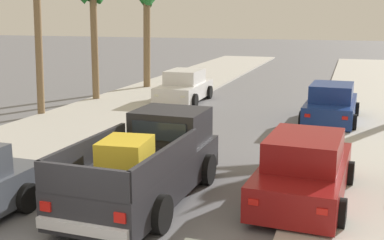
{
  "coord_description": "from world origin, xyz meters",
  "views": [
    {
      "loc": [
        4.15,
        -5.64,
        4.1
      ],
      "look_at": [
        -0.04,
        7.12,
        1.2
      ],
      "focal_mm": 45.51,
      "sensor_mm": 36.0,
      "label": 1
    }
  ],
  "objects": [
    {
      "name": "pickup_truck",
      "position": [
        -0.09,
        4.06,
        0.8
      ],
      "size": [
        2.31,
        5.26,
        1.8
      ],
      "color": "#28282D",
      "rests_on": "ground"
    },
    {
      "name": "car_left_far",
      "position": [
        3.3,
        4.98,
        0.71
      ],
      "size": [
        2.19,
        4.33,
        1.54
      ],
      "color": "maroon",
      "rests_on": "ground"
    },
    {
      "name": "sidewalk_left",
      "position": [
        -5.51,
        12.0,
        0.06
      ],
      "size": [
        5.0,
        60.0,
        0.12
      ],
      "primitive_type": "cube",
      "color": "beige",
      "rests_on": "ground"
    },
    {
      "name": "curb_left",
      "position": [
        -4.41,
        12.0,
        0.05
      ],
      "size": [
        0.16,
        60.0,
        0.1
      ],
      "primitive_type": "cube",
      "color": "silver",
      "rests_on": "ground"
    },
    {
      "name": "car_right_near",
      "position": [
        3.5,
        13.6,
        0.71
      ],
      "size": [
        2.14,
        4.31,
        1.54
      ],
      "color": "navy",
      "rests_on": "ground"
    },
    {
      "name": "car_left_near",
      "position": [
        -3.43,
        16.28,
        0.71
      ],
      "size": [
        2.09,
        4.29,
        1.54
      ],
      "color": "silver",
      "rests_on": "ground"
    },
    {
      "name": "palm_tree_left_fore",
      "position": [
        -6.88,
        19.87,
        4.91
      ],
      "size": [
        3.09,
        3.81,
        5.99
      ],
      "color": "brown",
      "rests_on": "ground"
    },
    {
      "name": "curb_right",
      "position": [
        4.41,
        12.0,
        0.05
      ],
      "size": [
        0.16,
        60.0,
        0.1
      ],
      "primitive_type": "cube",
      "color": "silver",
      "rests_on": "ground"
    }
  ]
}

